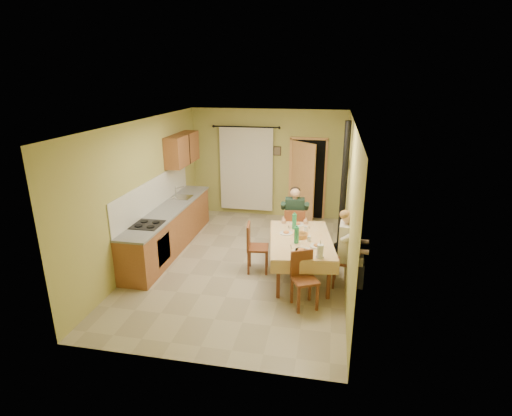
% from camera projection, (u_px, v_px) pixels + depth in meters
% --- Properties ---
extents(floor, '(4.00, 6.00, 0.01)m').
position_uv_depth(floor, '(243.00, 263.00, 8.05)').
color(floor, tan).
rests_on(floor, ground).
extents(room_shell, '(4.04, 6.04, 2.82)m').
position_uv_depth(room_shell, '(242.00, 175.00, 7.47)').
color(room_shell, tan).
rests_on(room_shell, ground).
extents(kitchen_run, '(0.64, 3.64, 1.56)m').
position_uv_depth(kitchen_run, '(169.00, 228.00, 8.58)').
color(kitchen_run, brown).
rests_on(kitchen_run, ground).
extents(upper_cabinets, '(0.35, 1.40, 0.70)m').
position_uv_depth(upper_cabinets, '(182.00, 149.00, 9.34)').
color(upper_cabinets, brown).
rests_on(upper_cabinets, room_shell).
extents(curtain, '(1.70, 0.07, 2.22)m').
position_uv_depth(curtain, '(246.00, 169.00, 10.45)').
color(curtain, black).
rests_on(curtain, ground).
extents(doorway, '(0.96, 0.60, 2.15)m').
position_uv_depth(doorway, '(305.00, 180.00, 10.18)').
color(doorway, black).
rests_on(doorway, ground).
extents(dining_table, '(1.39, 2.01, 0.76)m').
position_uv_depth(dining_table, '(300.00, 257.00, 7.42)').
color(dining_table, '#D9AF78').
rests_on(dining_table, ground).
extents(tableware, '(0.85, 1.61, 0.33)m').
position_uv_depth(tableware, '(302.00, 237.00, 7.19)').
color(tableware, white).
rests_on(tableware, dining_table).
extents(chair_far, '(0.47, 0.47, 0.99)m').
position_uv_depth(chair_far, '(294.00, 239.00, 8.47)').
color(chair_far, brown).
rests_on(chair_far, ground).
extents(chair_near, '(0.50, 0.50, 0.93)m').
position_uv_depth(chair_near, '(304.00, 290.00, 6.46)').
color(chair_near, brown).
rests_on(chair_near, ground).
extents(chair_right, '(0.45, 0.45, 0.98)m').
position_uv_depth(chair_right, '(346.00, 270.00, 7.11)').
color(chair_right, brown).
rests_on(chair_right, ground).
extents(chair_left, '(0.45, 0.45, 0.95)m').
position_uv_depth(chair_left, '(257.00, 257.00, 7.65)').
color(chair_left, brown).
rests_on(chair_left, ground).
extents(man_far, '(0.61, 0.50, 1.39)m').
position_uv_depth(man_far, '(295.00, 213.00, 8.30)').
color(man_far, '#192D23').
rests_on(man_far, chair_far).
extents(man_right, '(0.48, 0.60, 1.39)m').
position_uv_depth(man_right, '(347.00, 240.00, 6.93)').
color(man_right, beige).
rests_on(man_right, chair_right).
extents(stove_flue, '(0.24, 0.24, 2.80)m').
position_uv_depth(stove_flue, '(342.00, 211.00, 7.94)').
color(stove_flue, black).
rests_on(stove_flue, ground).
extents(picture_back, '(0.19, 0.03, 0.23)m').
position_uv_depth(picture_back, '(277.00, 151.00, 10.22)').
color(picture_back, black).
rests_on(picture_back, room_shell).
extents(picture_right, '(0.03, 0.31, 0.21)m').
position_uv_depth(picture_right, '(348.00, 164.00, 8.23)').
color(picture_right, brown).
rests_on(picture_right, room_shell).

